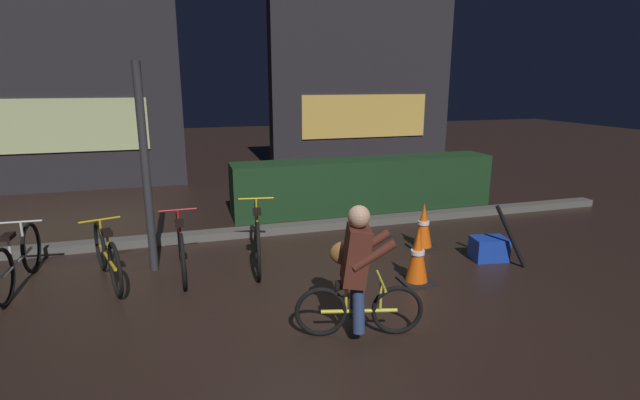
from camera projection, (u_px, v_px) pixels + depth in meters
ground_plane at (318, 291)px, 5.31m from camera, size 40.00×40.00×0.00m
sidewalk_curb at (278, 229)px, 7.34m from camera, size 12.00×0.24×0.12m
hedge_row at (365, 184)px, 8.58m from camera, size 4.80×0.70×0.94m
storefront_left at (57, 84)px, 9.77m from camera, size 4.90×0.54×4.47m
storefront_right at (362, 85)px, 12.38m from camera, size 4.88×0.54×4.41m
street_post at (146, 171)px, 5.62m from camera, size 0.10×0.10×2.52m
parked_bike_leftmost at (18, 260)px, 5.35m from camera, size 0.46×1.55×0.72m
parked_bike_left_mid at (107, 256)px, 5.49m from camera, size 0.54×1.48×0.71m
parked_bike_center_left at (181, 246)px, 5.77m from camera, size 0.46×1.60×0.74m
parked_bike_center_right at (258, 236)px, 6.07m from camera, size 0.46×1.73×0.80m
traffic_cone_near at (417, 257)px, 5.47m from camera, size 0.36×0.36×0.67m
traffic_cone_far at (423, 227)px, 6.62m from camera, size 0.36×0.36×0.65m
blue_crate at (489, 249)px, 6.23m from camera, size 0.48×0.38×0.30m
cyclist at (357, 271)px, 4.28m from camera, size 1.16×0.61×1.25m
closed_umbrella at (511, 236)px, 5.97m from camera, size 0.37×0.31×0.78m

